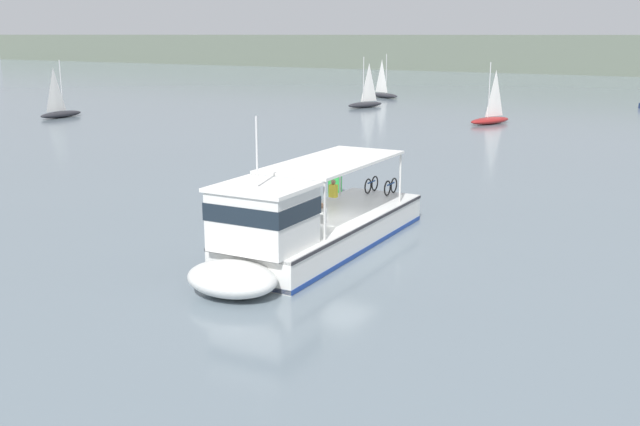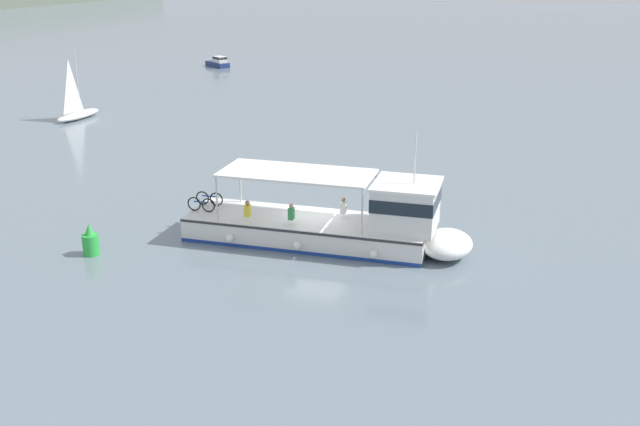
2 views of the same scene
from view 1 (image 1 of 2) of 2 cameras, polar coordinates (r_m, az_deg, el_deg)
name	(u,v)px [view 1 (image 1 of 2)]	position (r m, az deg, el deg)	size (l,w,h in m)	color
ground_plane	(337,250)	(27.21, 1.29, -2.87)	(400.00, 400.00, 0.00)	slate
ferry_main	(306,229)	(26.08, -1.07, -1.28)	(4.08, 12.97, 5.32)	white
sailboat_far_right	(61,112)	(75.18, -19.44, 7.39)	(1.66, 4.87, 5.40)	#232328
sailboat_off_bow	(490,118)	(67.55, 13.05, 7.19)	(3.01, 4.98, 5.40)	maroon
sailboat_off_stern	(366,102)	(81.08, 3.54, 8.54)	(2.83, 5.00, 5.40)	#232328
sailboat_near_port	(384,93)	(93.84, 4.98, 9.21)	(4.96, 3.20, 5.40)	#232328
channel_buoy	(335,182)	(36.68, 1.17, 2.38)	(0.70, 0.70, 1.40)	green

